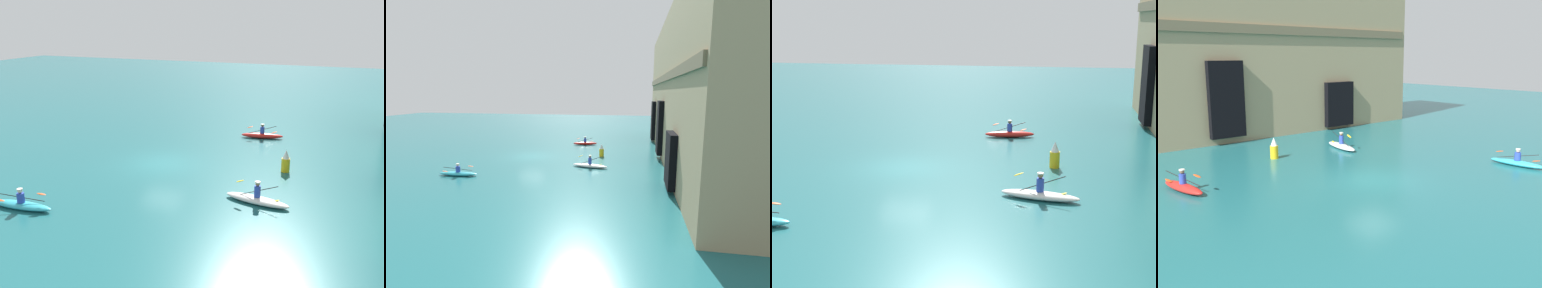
# 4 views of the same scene
# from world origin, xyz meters

# --- Properties ---
(ground_plane) EXTENTS (120.00, 120.00, 0.00)m
(ground_plane) POSITION_xyz_m (0.00, 0.00, 0.00)
(ground_plane) COLOR #1E6066
(kayak_white) EXTENTS (1.36, 3.39, 1.13)m
(kayak_white) POSITION_xyz_m (3.66, 6.88, 0.21)
(kayak_white) COLOR white
(kayak_white) RESTS_ON ground
(kayak_red) EXTENTS (1.18, 3.15, 1.08)m
(kayak_red) POSITION_xyz_m (-8.02, 4.50, 0.24)
(kayak_red) COLOR red
(kayak_red) RESTS_ON ground
(marker_buoy) EXTENTS (0.50, 0.50, 1.33)m
(marker_buoy) POSITION_xyz_m (-1.34, 7.39, 0.62)
(marker_buoy) COLOR yellow
(marker_buoy) RESTS_ON ground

